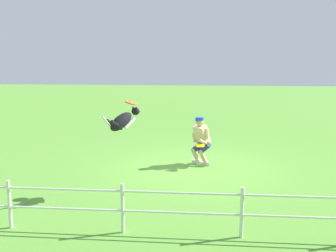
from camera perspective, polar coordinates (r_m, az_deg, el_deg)
name	(u,v)px	position (r m, az deg, el deg)	size (l,w,h in m)	color
ground_plane	(190,169)	(10.25, 3.19, -6.22)	(60.00, 60.00, 0.00)	#5D9B36
person	(201,139)	(10.52, 4.79, -1.91)	(0.59, 0.71, 1.29)	silver
dog	(123,121)	(8.13, -6.54, 0.78)	(0.69, 0.80, 0.54)	black
frisbee_flying	(131,103)	(8.32, -5.43, 3.38)	(0.25, 0.25, 0.02)	#E65522
frisbee_held	(200,146)	(10.16, 4.67, -2.84)	(0.24, 0.24, 0.02)	yellow
fence	(181,206)	(6.46, 1.95, -11.50)	(17.41, 0.06, 0.84)	silver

